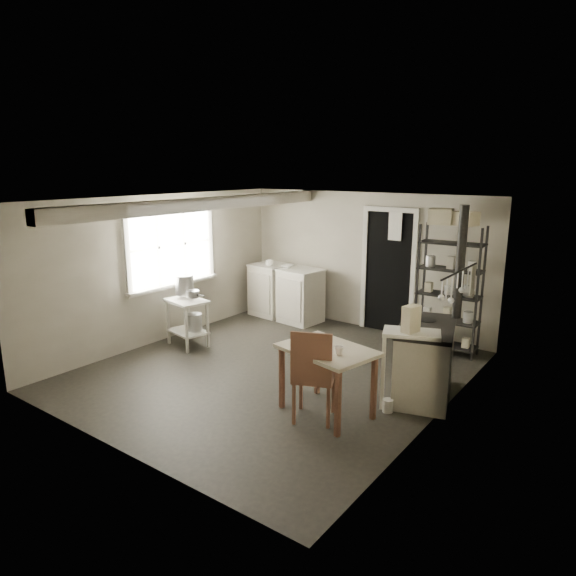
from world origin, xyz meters
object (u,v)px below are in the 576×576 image
Objects in this scene: stockpot at (184,285)px; base_cabinets at (285,294)px; shelf_rack at (449,290)px; flour_sack at (425,331)px; prep_table at (188,321)px; work_table at (327,381)px; chair at (314,377)px; stove at (425,361)px.

stockpot is 0.21× the size of base_cabinets.
shelf_rack is at bearing 30.35° from stockpot.
flour_sack is (2.63, 0.07, -0.22)m from base_cabinets.
stockpot is at bearing -145.77° from flour_sack.
prep_table is 0.56m from stockpot.
stockpot reaches higher than work_table.
chair is (2.55, -2.91, 0.02)m from base_cabinets.
flour_sack is (0.03, 2.79, -0.14)m from work_table.
chair reaches higher than flour_sack.
stockpot is 3.77m from flour_sack.
stockpot is 0.29× the size of chair.
work_table is at bearing -90.64° from flour_sack.
flour_sack is (3.06, 2.08, -0.70)m from stockpot.
stockpot is 3.78m from stove.
stove is at bearing -20.96° from base_cabinets.
work_table is 2.31× the size of flour_sack.
stove is at bearing 5.76° from stockpot.
base_cabinets is at bearing 81.13° from prep_table.
base_cabinets is at bearing 108.08° from chair.
base_cabinets is at bearing -178.54° from flour_sack.
stockpot is at bearing -152.52° from shelf_rack.
shelf_rack is 1.80× the size of chair.
shelf_rack is 4.31× the size of flour_sack.
chair is (2.88, -0.82, 0.08)m from prep_table.
prep_table is 3.94m from shelf_rack.
stockpot is 0.27× the size of stove.
shelf_rack reaches higher than stockpot.
flour_sack is (-0.67, 1.71, -0.20)m from stove.
stove reaches higher than flour_sack.
base_cabinets is 3.77m from work_table.
stove is at bearing -68.64° from flour_sack.
chair is at bearing -136.54° from stove.
work_table is at bearing 52.82° from chair.
stove is at bearing -82.01° from shelf_rack.
chair reaches higher than prep_table.
shelf_rack is 2.96m from chair.
chair is at bearing -16.62° from stockpot.
chair is at bearing -101.38° from shelf_rack.
stockpot is 0.68× the size of flour_sack.
shelf_rack is (3.42, 2.00, 0.01)m from stockpot.
flour_sack is (-0.36, 0.08, -0.71)m from shelf_rack.
prep_table is at bearing -143.89° from flour_sack.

